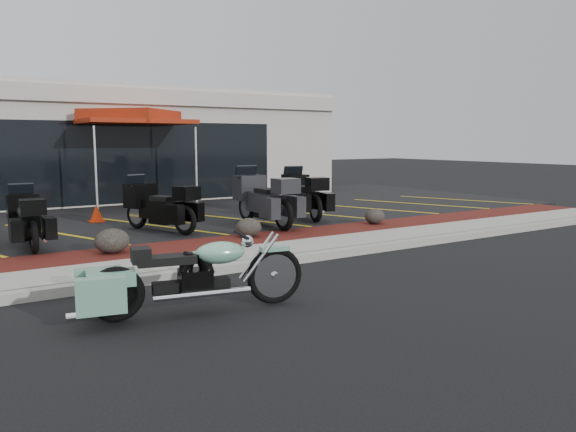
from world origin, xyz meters
TOP-DOWN VIEW (x-y plane):
  - ground at (0.00, 0.00)m, footprint 90.00×90.00m
  - curb at (0.00, 0.90)m, footprint 24.00×0.25m
  - sidewalk at (0.00, 1.60)m, footprint 24.00×1.20m
  - mulch_bed at (0.00, 2.80)m, footprint 24.00×1.20m
  - upper_lot at (0.00, 8.20)m, footprint 26.00×9.60m
  - dealership_building at (0.00, 14.47)m, footprint 18.00×8.16m
  - boulder_left at (-1.85, 2.80)m, footprint 0.64×0.53m
  - boulder_mid at (1.09, 2.97)m, footprint 0.57×0.48m
  - boulder_right at (4.62, 2.95)m, footprint 0.53×0.44m
  - hero_cruiser at (-0.76, -1.12)m, footprint 3.00×1.29m
  - touring_black_front at (-3.02, 5.02)m, footprint 0.83×2.07m
  - touring_black_mid at (-0.53, 5.45)m, footprint 1.59×2.35m
  - touring_grey at (2.17, 5.03)m, footprint 0.97×2.48m
  - touring_black_rear at (3.95, 5.60)m, footprint 1.42×2.48m
  - traffic_cone at (-1.05, 7.11)m, footprint 0.38×0.38m
  - popup_canopy at (0.82, 9.99)m, footprint 3.76×3.76m

SIDE VIEW (x-z plane):
  - ground at x=0.00m, z-range 0.00..0.00m
  - curb at x=0.00m, z-range 0.00..0.15m
  - sidewalk at x=0.00m, z-range 0.00..0.15m
  - upper_lot at x=0.00m, z-range 0.00..0.15m
  - mulch_bed at x=0.00m, z-range 0.00..0.16m
  - boulder_right at x=4.62m, z-range 0.16..0.53m
  - boulder_mid at x=1.09m, z-range 0.16..0.57m
  - traffic_cone at x=-1.05m, z-range 0.15..0.60m
  - boulder_left at x=-1.85m, z-range 0.16..0.61m
  - hero_cruiser at x=-0.76m, z-range 0.00..1.03m
  - touring_black_front at x=-3.02m, z-range 0.15..1.35m
  - touring_black_mid at x=-0.53m, z-range 0.15..1.43m
  - touring_black_rear at x=3.95m, z-range 0.15..1.51m
  - touring_grey at x=2.17m, z-range 0.15..1.59m
  - dealership_building at x=0.00m, z-range 0.01..4.01m
  - popup_canopy at x=0.82m, z-range 1.37..4.35m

